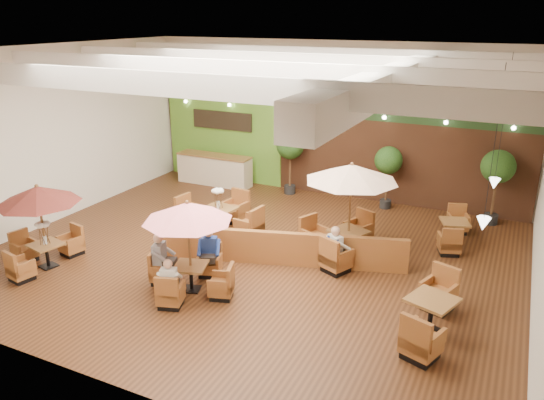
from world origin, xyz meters
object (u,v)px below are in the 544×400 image
Objects in this scene: diner_0 at (169,277)px; diner_3 at (337,245)px; diner_4 at (337,245)px; diner_2 at (161,254)px; table_5 at (454,232)px; topiary_1 at (388,163)px; booth_divider at (280,248)px; table_4 at (430,316)px; table_1 at (188,229)px; table_0 at (39,208)px; topiary_2 at (498,170)px; table_3 at (219,220)px; diner_1 at (209,248)px; service_counter at (215,170)px; table_2 at (348,190)px; topiary_0 at (290,148)px.

diner_3 is (2.83, 3.28, 0.01)m from diner_0.
diner_4 is at bearing -150.93° from diner_3.
diner_0 is 0.86× the size of diner_2.
table_5 is 1.12× the size of topiary_1.
booth_divider is 3.35m from diner_0.
table_4 is (4.17, -1.55, -0.08)m from booth_divider.
table_1 reaches higher than diner_2.
table_5 is (-0.20, 5.01, -0.05)m from table_4.
table_0 is 0.96× the size of topiary_2.
table_3 is 6.95m from table_5.
diner_1 reaches higher than diner_0.
topiary_1 is at bearing 119.45° from diner_3.
diner_1 is at bearing -59.52° from service_counter.
table_4 is at bearing -95.41° from topiary_2.
table_5 is (2.56, 2.24, -1.61)m from table_2.
table_2 is at bearing 41.66° from table_0.
diner_1 is at bearing -112.09° from topiary_1.
diner_1 is (-5.33, -4.83, 0.44)m from table_5.
booth_divider is 6.07m from topiary_0.
diner_1 is 1.19m from diner_2.
table_4 is at bearing 18.95° from table_0.
diner_2 is (-0.04, -7.74, -0.96)m from topiary_0.
table_2 reaches higher than table_3.
diner_2 is at bearing -112.12° from diner_4.
topiary_0 is (3.14, 0.20, 1.16)m from service_counter.
table_5 is at bearing 44.99° from table_0.
diner_1 is (3.94, -6.70, 0.18)m from service_counter.
service_counter is 3.70× the size of diner_4.
diner_0 reaches higher than booth_divider.
diner_2 is at bearing -155.15° from table_4.
diner_2 is at bearing -75.71° from table_3.
table_2 is at bearing 153.85° from table_4.
diner_4 is (-2.69, 1.78, 0.38)m from table_4.
diner_4 is at bearing -4.22° from table_3.
diner_1 reaches higher than diner_4.
table_0 reaches higher than table_3.
diner_2 reaches higher than diner_3.
table_0 is 7.69m from diner_4.
diner_4 is (1.48, 0.23, 0.30)m from booth_divider.
diner_1 is at bearing -83.34° from topiary_0.
diner_2 is at bearing -151.55° from booth_divider.
table_1 is at bearing 65.42° from diner_1.
topiary_1 is 9.07m from diner_0.
topiary_2 is 3.13× the size of diner_3.
table_0 is (-5.54, -2.80, 1.19)m from booth_divider.
table_0 is 0.99× the size of topiary_0.
diner_2 is (3.10, -7.54, 0.20)m from service_counter.
topiary_0 reaches higher than diner_1.
diner_3 reaches higher than diner_0.
table_4 is 5.54m from diner_1.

